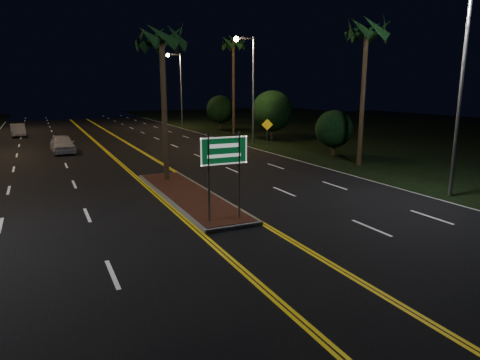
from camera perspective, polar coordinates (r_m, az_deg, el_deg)
ground at (r=13.56m, az=2.68°, el=-9.02°), size 120.00×120.00×0.00m
grass_right at (r=51.22m, az=19.51°, el=6.09°), size 40.00×110.00×0.01m
median_island at (r=19.70m, az=-6.93°, el=-2.02°), size 2.25×10.25×0.17m
highway_sign at (r=15.36m, az=-2.14°, el=2.84°), size 1.80×0.08×3.20m
streetlight_right_near at (r=21.17m, az=26.98°, el=12.98°), size 1.91×0.44×9.00m
streetlight_right_mid at (r=37.06m, az=1.25°, el=13.43°), size 1.91×0.44×9.00m
streetlight_right_far at (r=55.67m, az=-8.26°, el=12.94°), size 1.91×0.44×9.00m
palm_median at (r=22.56m, az=-10.41°, el=18.09°), size 2.40×2.40×8.30m
palm_right_near at (r=28.26m, az=16.55°, el=18.50°), size 2.40×2.40×9.30m
palm_right_far at (r=45.41m, az=-0.89°, el=17.64°), size 2.40×2.40×10.30m
shrub_near at (r=31.93m, az=12.42°, el=6.67°), size 2.70×2.70×3.30m
shrub_mid at (r=40.47m, az=4.29°, el=9.16°), size 3.78×3.78×4.62m
shrub_far at (r=51.18m, az=-2.66°, el=9.40°), size 3.24×3.24×3.96m
car_near at (r=35.34m, az=-22.62°, el=4.66°), size 2.24×4.88×1.60m
car_far at (r=49.34m, az=-27.51°, el=6.04°), size 2.13×4.44×1.44m
warning_sign at (r=36.46m, az=3.64°, el=6.85°), size 0.92×0.34×2.30m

